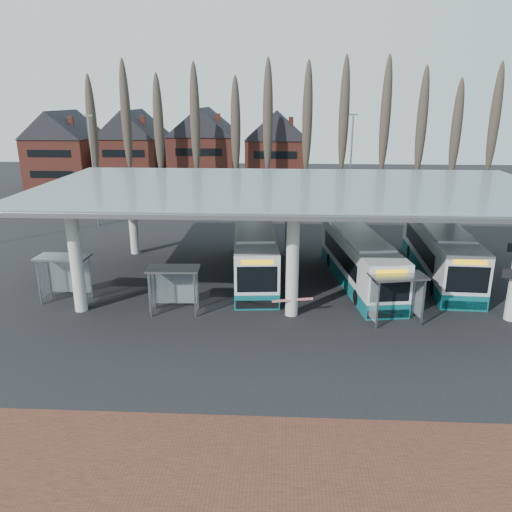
# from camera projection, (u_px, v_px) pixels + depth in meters

# --- Properties ---
(ground) EXTENTS (140.00, 140.00, 0.00)m
(ground) POSITION_uv_depth(u_px,v_px,m) (292.00, 335.00, 25.60)
(ground) COLOR black
(ground) RESTS_ON ground
(station_canopy) EXTENTS (32.00, 16.00, 6.34)m
(station_canopy) POSITION_uv_depth(u_px,v_px,m) (292.00, 196.00, 31.49)
(station_canopy) COLOR beige
(station_canopy) RESTS_ON ground
(poplar_row) EXTENTS (45.10, 1.10, 14.50)m
(poplar_row) POSITION_uv_depth(u_px,v_px,m) (289.00, 125.00, 54.35)
(poplar_row) COLOR #473D33
(poplar_row) RESTS_ON ground
(townhouse_row) EXTENTS (36.80, 10.30, 12.25)m
(townhouse_row) POSITION_uv_depth(u_px,v_px,m) (169.00, 142.00, 66.46)
(townhouse_row) COLOR brown
(townhouse_row) RESTS_ON ground
(lamp_post_a) EXTENTS (0.80, 0.16, 10.17)m
(lamp_post_a) POSITION_uv_depth(u_px,v_px,m) (93.00, 169.00, 45.82)
(lamp_post_a) COLOR slate
(lamp_post_a) RESTS_ON ground
(lamp_post_b) EXTENTS (0.80, 0.16, 10.17)m
(lamp_post_b) POSITION_uv_depth(u_px,v_px,m) (351.00, 165.00, 48.43)
(lamp_post_b) COLOR slate
(lamp_post_b) RESTS_ON ground
(bus_1) EXTENTS (3.63, 12.42, 3.40)m
(bus_1) POSITION_uv_depth(u_px,v_px,m) (254.00, 252.00, 33.94)
(bus_1) COLOR silver
(bus_1) RESTS_ON ground
(bus_2) EXTENTS (4.06, 11.92, 3.25)m
(bus_2) POSITION_uv_depth(u_px,v_px,m) (359.00, 260.00, 32.47)
(bus_2) COLOR silver
(bus_2) RESTS_ON ground
(bus_3) EXTENTS (3.25, 12.49, 3.44)m
(bus_3) POSITION_uv_depth(u_px,v_px,m) (440.00, 252.00, 33.87)
(bus_3) COLOR silver
(bus_3) RESTS_ON ground
(shelter_0) EXTENTS (3.07, 1.60, 2.81)m
(shelter_0) POSITION_uv_depth(u_px,v_px,m) (65.00, 268.00, 29.37)
(shelter_0) COLOR gray
(shelter_0) RESTS_ON ground
(shelter_1) EXTENTS (2.94, 1.58, 2.67)m
(shelter_1) POSITION_uv_depth(u_px,v_px,m) (174.00, 279.00, 27.80)
(shelter_1) COLOR gray
(shelter_1) RESTS_ON ground
(shelter_2) EXTENTS (3.14, 1.99, 2.71)m
(shelter_2) POSITION_uv_depth(u_px,v_px,m) (396.00, 287.00, 26.54)
(shelter_2) COLOR gray
(shelter_2) RESTS_ON ground
(barrier) EXTENTS (2.27, 0.88, 1.15)m
(barrier) POSITION_uv_depth(u_px,v_px,m) (292.00, 301.00, 27.57)
(barrier) COLOR black
(barrier) RESTS_ON ground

